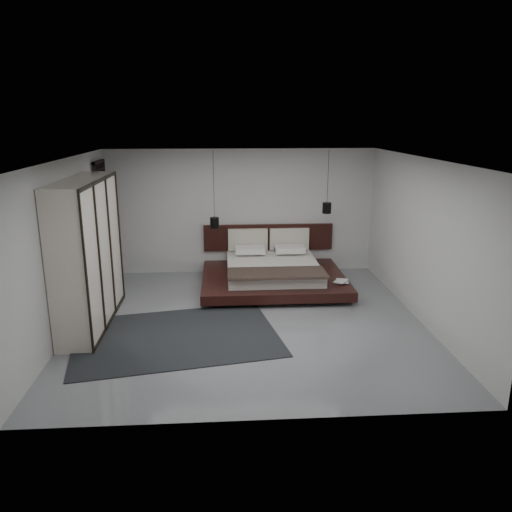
{
  "coord_description": "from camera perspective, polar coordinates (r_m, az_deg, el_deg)",
  "views": [
    {
      "loc": [
        -0.41,
        -8.13,
        3.42
      ],
      "look_at": [
        0.22,
        1.2,
        0.85
      ],
      "focal_mm": 35.0,
      "sensor_mm": 36.0,
      "label": 1
    }
  ],
  "objects": [
    {
      "name": "book_lower",
      "position": [
        10.11,
        9.16,
        -2.86
      ],
      "size": [
        0.29,
        0.36,
        0.03
      ],
      "primitive_type": "imported",
      "rotation": [
        0.0,
        0.0,
        -0.19
      ],
      "color": "#99724C",
      "rests_on": "bed"
    },
    {
      "name": "rug",
      "position": [
        8.32,
        -9.05,
        -9.06
      ],
      "size": [
        3.59,
        2.85,
        0.01
      ],
      "primitive_type": "cube",
      "rotation": [
        0.0,
        0.0,
        0.18
      ],
      "color": "black",
      "rests_on": "floor"
    },
    {
      "name": "lattice_screen",
      "position": [
        11.08,
        -17.05,
        3.67
      ],
      "size": [
        0.05,
        0.9,
        2.6
      ],
      "primitive_type": "cube",
      "color": "black",
      "rests_on": "floor"
    },
    {
      "name": "pendant_left",
      "position": [
        10.73,
        -4.76,
        3.84
      ],
      "size": [
        0.19,
        0.19,
        1.64
      ],
      "color": "black",
      "rests_on": "ceiling"
    },
    {
      "name": "wall_front",
      "position": [
        5.53,
        0.7,
        -6.05
      ],
      "size": [
        6.0,
        0.0,
        6.0
      ],
      "primitive_type": "plane",
      "rotation": [
        -1.57,
        0.0,
        0.0
      ],
      "color": "silver",
      "rests_on": "floor"
    },
    {
      "name": "wall_left",
      "position": [
        8.77,
        -20.91,
        1.02
      ],
      "size": [
        0.0,
        6.0,
        6.0
      ],
      "primitive_type": "plane",
      "rotation": [
        1.57,
        0.0,
        1.57
      ],
      "color": "silver",
      "rests_on": "floor"
    },
    {
      "name": "ceiling",
      "position": [
        8.16,
        -0.96,
        11.02
      ],
      "size": [
        6.0,
        6.0,
        0.0
      ],
      "primitive_type": "plane",
      "rotation": [
        3.14,
        0.0,
        0.0
      ],
      "color": "white",
      "rests_on": "wall_back"
    },
    {
      "name": "wall_back",
      "position": [
        11.32,
        -1.71,
        5.09
      ],
      "size": [
        6.0,
        0.0,
        6.0
      ],
      "primitive_type": "plane",
      "rotation": [
        1.57,
        0.0,
        0.0
      ],
      "color": "silver",
      "rests_on": "floor"
    },
    {
      "name": "wardrobe",
      "position": [
        8.84,
        -18.7,
        0.3
      ],
      "size": [
        0.6,
        2.54,
        2.49
      ],
      "color": "silver",
      "rests_on": "floor"
    },
    {
      "name": "pendant_right",
      "position": [
        10.91,
        8.1,
        5.48
      ],
      "size": [
        0.19,
        0.19,
        1.34
      ],
      "color": "black",
      "rests_on": "ceiling"
    },
    {
      "name": "wall_right",
      "position": [
        9.05,
        18.43,
        1.67
      ],
      "size": [
        0.0,
        6.0,
        6.0
      ],
      "primitive_type": "plane",
      "rotation": [
        1.57,
        0.0,
        -1.57
      ],
      "color": "silver",
      "rests_on": "floor"
    },
    {
      "name": "book_upper",
      "position": [
        10.07,
        9.08,
        -2.78
      ],
      "size": [
        0.34,
        0.36,
        0.02
      ],
      "primitive_type": "imported",
      "rotation": [
        0.0,
        0.0,
        -0.63
      ],
      "color": "#99724C",
      "rests_on": "book_lower"
    },
    {
      "name": "floor",
      "position": [
        8.83,
        -0.88,
        -7.42
      ],
      "size": [
        6.0,
        6.0,
        0.0
      ],
      "primitive_type": "plane",
      "color": "gray",
      "rests_on": "ground"
    },
    {
      "name": "bed",
      "position": [
        10.56,
        1.92,
        -1.83
      ],
      "size": [
        2.95,
        2.46,
        1.11
      ],
      "color": "black",
      "rests_on": "floor"
    }
  ]
}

